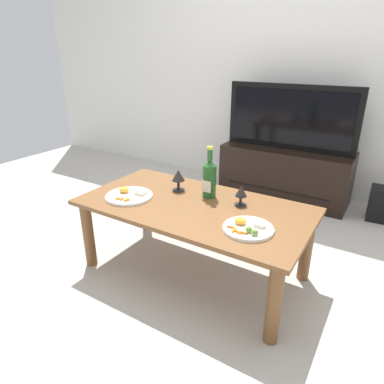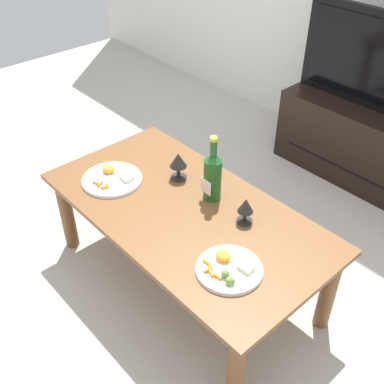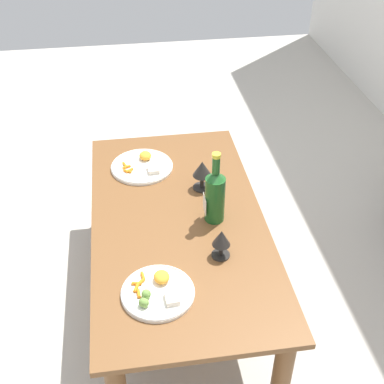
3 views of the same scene
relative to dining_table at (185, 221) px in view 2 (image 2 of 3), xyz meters
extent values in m
plane|color=#B7B2A8|center=(0.00, 0.00, -0.39)|extent=(6.40, 6.40, 0.00)
cube|color=brown|center=(0.00, 0.00, 0.06)|extent=(1.35, 0.71, 0.03)
cylinder|color=brown|center=(-0.61, -0.29, -0.17)|extent=(0.07, 0.07, 0.44)
cylinder|color=brown|center=(0.61, -0.29, -0.17)|extent=(0.07, 0.07, 0.44)
cylinder|color=brown|center=(-0.61, 0.29, -0.17)|extent=(0.07, 0.07, 0.44)
cylinder|color=brown|center=(0.61, 0.29, -0.17)|extent=(0.07, 0.07, 0.44)
cube|color=black|center=(0.10, 1.45, -0.15)|extent=(1.15, 0.42, 0.48)
cube|color=black|center=(0.10, 1.24, -0.25)|extent=(0.92, 0.01, 0.01)
cylinder|color=#1E5923|center=(0.02, 0.15, 0.17)|extent=(0.08, 0.08, 0.20)
cone|color=#1E5923|center=(0.02, 0.15, 0.29)|extent=(0.08, 0.08, 0.04)
cylinder|color=#1E5923|center=(0.02, 0.15, 0.34)|extent=(0.03, 0.03, 0.07)
cylinder|color=yellow|center=(0.02, 0.15, 0.38)|extent=(0.03, 0.03, 0.02)
cube|color=silver|center=(0.02, 0.11, 0.15)|extent=(0.06, 0.00, 0.07)
cylinder|color=black|center=(-0.20, 0.13, 0.08)|extent=(0.08, 0.08, 0.01)
cylinder|color=black|center=(-0.20, 0.13, 0.11)|extent=(0.02, 0.02, 0.06)
cone|color=black|center=(-0.20, 0.13, 0.18)|extent=(0.08, 0.08, 0.07)
cylinder|color=black|center=(0.24, 0.13, 0.08)|extent=(0.07, 0.07, 0.01)
cylinder|color=black|center=(0.24, 0.13, 0.11)|extent=(0.02, 0.02, 0.05)
cone|color=black|center=(0.24, 0.13, 0.16)|extent=(0.07, 0.07, 0.07)
cylinder|color=white|center=(-0.39, -0.12, 0.08)|extent=(0.29, 0.29, 0.01)
torus|color=white|center=(-0.39, -0.12, 0.09)|extent=(0.29, 0.29, 0.01)
ellipsoid|color=orange|center=(-0.45, -0.10, 0.10)|extent=(0.06, 0.06, 0.04)
cube|color=beige|center=(-0.34, -0.07, 0.10)|extent=(0.07, 0.05, 0.02)
cylinder|color=orange|center=(-0.40, -0.20, 0.09)|extent=(0.04, 0.02, 0.01)
cylinder|color=orange|center=(-0.39, -0.19, 0.09)|extent=(0.03, 0.04, 0.01)
cylinder|color=orange|center=(-0.35, -0.19, 0.09)|extent=(0.03, 0.04, 0.01)
cylinder|color=orange|center=(-0.36, -0.18, 0.09)|extent=(0.03, 0.04, 0.01)
cylinder|color=white|center=(0.39, -0.12, 0.08)|extent=(0.26, 0.26, 0.01)
torus|color=white|center=(0.39, -0.12, 0.09)|extent=(0.26, 0.26, 0.01)
ellipsoid|color=orange|center=(0.34, -0.10, 0.10)|extent=(0.06, 0.06, 0.03)
cube|color=beige|center=(0.44, -0.08, 0.10)|extent=(0.06, 0.05, 0.02)
cylinder|color=orange|center=(0.32, -0.17, 0.09)|extent=(0.04, 0.02, 0.01)
cylinder|color=orange|center=(0.34, -0.18, 0.09)|extent=(0.03, 0.03, 0.01)
cylinder|color=orange|center=(0.35, -0.19, 0.09)|extent=(0.02, 0.04, 0.01)
cylinder|color=orange|center=(0.37, -0.19, 0.09)|extent=(0.04, 0.02, 0.01)
cylinder|color=orange|center=(0.40, -0.19, 0.09)|extent=(0.04, 0.01, 0.01)
sphere|color=olive|center=(0.45, -0.17, 0.10)|extent=(0.03, 0.03, 0.03)
sphere|color=olive|center=(0.41, -0.16, 0.10)|extent=(0.03, 0.03, 0.03)
sphere|color=olive|center=(0.45, -0.17, 0.10)|extent=(0.03, 0.03, 0.03)
camera|label=1|loc=(0.94, -1.54, 0.90)|focal=31.63mm
camera|label=2|loc=(1.22, -1.05, 1.40)|focal=43.82mm
camera|label=3|loc=(1.60, -0.18, 1.43)|focal=47.81mm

